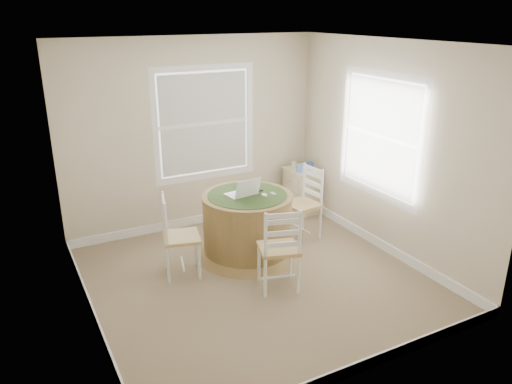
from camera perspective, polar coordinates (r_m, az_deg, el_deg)
room at (r=5.47m, az=0.75°, el=3.12°), size 3.64×3.64×2.64m
round_table at (r=6.16m, az=-0.98°, el=-3.49°), size 1.29×1.29×0.80m
chair_left at (r=5.74m, az=-8.53°, el=-5.08°), size 0.49×0.51×0.95m
chair_near at (r=5.43m, az=2.61°, el=-6.43°), size 0.52×0.51×0.95m
chair_right at (r=6.64m, az=5.28°, el=-1.40°), size 0.44×0.46×0.95m
laptop at (r=6.01m, az=-1.53°, el=-0.07°), size 0.39×0.35×0.24m
mouse at (r=5.99m, az=0.96°, el=-0.35°), size 0.07×0.10×0.03m
phone at (r=6.06m, az=1.97°, el=-0.20°), size 0.05×0.09×0.02m
keys at (r=6.15m, az=0.46°, el=0.15°), size 0.06×0.05×0.02m
corner_chest at (r=7.54m, az=5.11°, el=0.18°), size 0.39×0.52×0.68m
tissue_box at (r=7.29m, az=5.21°, el=2.70°), size 0.12×0.12×0.10m
box_yellow at (r=7.48m, az=5.26°, el=2.99°), size 0.15×0.10×0.06m
box_blue at (r=7.40m, az=6.04°, el=3.00°), size 0.08×0.08×0.12m
cup_cream at (r=7.48m, az=4.42°, el=3.11°), size 0.07×0.07×0.09m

